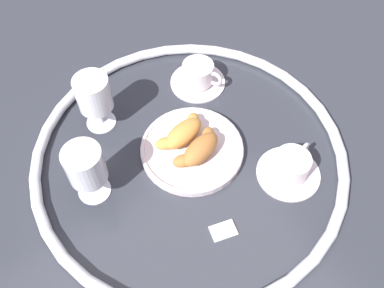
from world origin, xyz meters
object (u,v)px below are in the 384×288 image
croissant_large (199,149)px  coffee_cup_near (198,76)px  sugar_packet (223,230)px  juice_glass_left (86,167)px  coffee_cup_far (291,167)px  pastry_plate (192,149)px  juice_glass_right (94,95)px  croissant_small (183,133)px

croissant_large → coffee_cup_near: bearing=56.5°
croissant_large → sugar_packet: bearing=-108.4°
croissant_large → juice_glass_left: bearing=166.3°
coffee_cup_near → juice_glass_left: juice_glass_left is taller
croissant_large → coffee_cup_far: size_ratio=0.96×
pastry_plate → juice_glass_right: juice_glass_right is taller
croissant_large → juice_glass_left: size_ratio=0.94×
coffee_cup_near → coffee_cup_far: (0.01, -0.32, 0.00)m
coffee_cup_far → juice_glass_left: size_ratio=0.97×
juice_glass_right → sugar_packet: size_ratio=2.80×
croissant_small → sugar_packet: (-0.05, -0.22, -0.04)m
coffee_cup_far → sugar_packet: coffee_cup_far is taller
coffee_cup_near → juice_glass_right: bearing=175.1°
coffee_cup_near → pastry_plate: bearing=-127.8°
pastry_plate → croissant_small: 0.04m
croissant_large → juice_glass_right: juice_glass_right is taller
croissant_large → juice_glass_left: (-0.23, 0.05, 0.05)m
croissant_small → coffee_cup_far: bearing=-52.8°
croissant_small → juice_glass_right: juice_glass_right is taller
coffee_cup_far → juice_glass_left: juice_glass_left is taller
croissant_small → juice_glass_left: size_ratio=0.96×
croissant_small → coffee_cup_near: bearing=45.4°
croissant_small → juice_glass_right: bearing=129.1°
pastry_plate → coffee_cup_far: size_ratio=1.67×
coffee_cup_far → sugar_packet: 0.20m
sugar_packet → croissant_large: bearing=85.4°
pastry_plate → croissant_large: size_ratio=1.73×
coffee_cup_near → juice_glass_left: (-0.35, -0.13, 0.07)m
juice_glass_left → croissant_small: bearing=-0.1°
pastry_plate → juice_glass_left: (-0.22, 0.03, 0.08)m
juice_glass_left → juice_glass_right: same height
croissant_large → juice_glass_right: bearing=122.4°
coffee_cup_near → sugar_packet: bearing=-116.9°
pastry_plate → coffee_cup_near: size_ratio=1.67×
juice_glass_left → sugar_packet: (0.17, -0.22, -0.09)m
croissant_large → sugar_packet: (-0.06, -0.17, -0.04)m
croissant_small → sugar_packet: bearing=-102.3°
juice_glass_right → croissant_large: bearing=-57.6°
coffee_cup_far → juice_glass_left: bearing=152.2°
coffee_cup_near → sugar_packet: coffee_cup_near is taller
pastry_plate → coffee_cup_near: (0.13, 0.16, 0.02)m
pastry_plate → coffee_cup_far: (0.14, -0.16, 0.02)m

